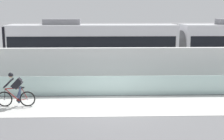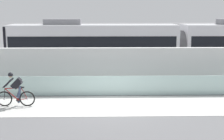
{
  "view_description": "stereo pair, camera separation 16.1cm",
  "coord_description": "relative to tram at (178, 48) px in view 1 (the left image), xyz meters",
  "views": [
    {
      "loc": [
        -0.43,
        -14.32,
        4.41
      ],
      "look_at": [
        0.11,
        2.35,
        1.25
      ],
      "focal_mm": 51.14,
      "sensor_mm": 36.0,
      "label": 1
    },
    {
      "loc": [
        -0.27,
        -14.32,
        4.41
      ],
      "look_at": [
        0.11,
        2.35,
        1.25
      ],
      "focal_mm": 51.14,
      "sensor_mm": 36.0,
      "label": 2
    }
  ],
  "objects": [
    {
      "name": "ground_plane",
      "position": [
        -4.69,
        -6.85,
        -1.89
      ],
      "size": [
        200.0,
        200.0,
        0.0
      ],
      "primitive_type": "plane",
      "color": "slate"
    },
    {
      "name": "bike_path_deck",
      "position": [
        -4.69,
        -6.85,
        -1.89
      ],
      "size": [
        32.0,
        3.2,
        0.01
      ],
      "primitive_type": "cube",
      "color": "silver",
      "rests_on": "ground"
    },
    {
      "name": "glass_parapet",
      "position": [
        -4.69,
        -5.0,
        -1.38
      ],
      "size": [
        32.0,
        0.05,
        1.03
      ],
      "primitive_type": "cube",
      "color": "silver",
      "rests_on": "ground"
    },
    {
      "name": "concrete_barrier_wall",
      "position": [
        -4.69,
        -3.2,
        -0.75
      ],
      "size": [
        32.0,
        0.36,
        2.29
      ],
      "primitive_type": "cube",
      "color": "silver",
      "rests_on": "ground"
    },
    {
      "name": "tram_rail_near",
      "position": [
        -4.69,
        -0.72,
        -1.89
      ],
      "size": [
        32.0,
        0.08,
        0.01
      ],
      "primitive_type": "cube",
      "color": "#595654",
      "rests_on": "ground"
    },
    {
      "name": "tram_rail_far",
      "position": [
        -4.69,
        0.72,
        -1.89
      ],
      "size": [
        32.0,
        0.08,
        0.01
      ],
      "primitive_type": "cube",
      "color": "#595654",
      "rests_on": "ground"
    },
    {
      "name": "tram",
      "position": [
        0.0,
        0.0,
        0.0
      ],
      "size": [
        22.56,
        2.54,
        3.81
      ],
      "color": "silver",
      "rests_on": "ground"
    },
    {
      "name": "cyclist_on_bike",
      "position": [
        -9.08,
        -6.85,
        -1.11
      ],
      "size": [
        1.77,
        0.58,
        1.61
      ],
      "color": "black",
      "rests_on": "ground"
    }
  ]
}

